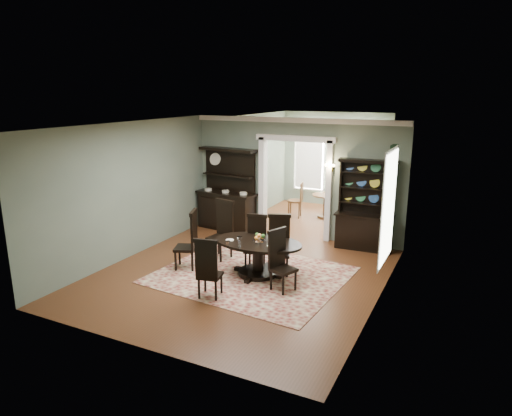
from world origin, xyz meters
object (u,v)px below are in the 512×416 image
(dining_table, at_px, (258,252))
(welsh_dresser, at_px, (365,217))
(sideboard, at_px, (227,201))
(parlor_table, at_px, (325,202))

(dining_table, distance_m, welsh_dresser, 3.01)
(dining_table, relative_size, sideboard, 0.85)
(sideboard, relative_size, welsh_dresser, 1.03)
(dining_table, distance_m, parlor_table, 4.78)
(sideboard, bearing_deg, welsh_dresser, 6.38)
(parlor_table, bearing_deg, welsh_dresser, -52.91)
(sideboard, height_order, welsh_dresser, sideboard)
(dining_table, xyz_separation_m, welsh_dresser, (1.54, 2.57, 0.27))
(parlor_table, bearing_deg, dining_table, -88.43)
(dining_table, height_order, parlor_table, dining_table)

